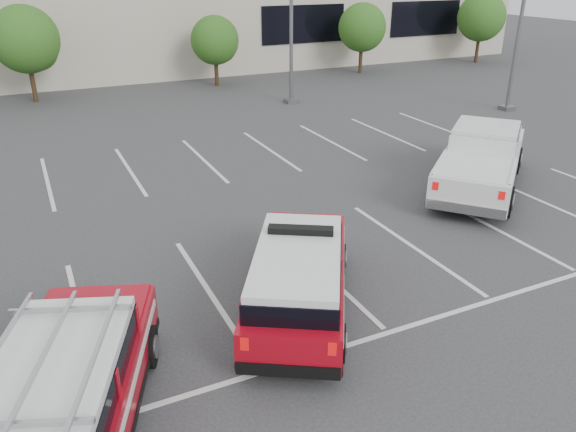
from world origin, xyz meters
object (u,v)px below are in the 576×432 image
object	(u,v)px
tree_right	(363,29)
white_pickup	(480,165)
tree_far_right	(482,19)
fire_chief_suv	(299,281)
tree_mid_right	(216,42)
ladder_suv	(67,399)
tree_mid_left	(27,42)

from	to	relation	value
tree_right	white_pickup	bearing A→B (deg)	-112.01
tree_far_right	fire_chief_suv	xyz separation A→B (m)	(-26.34, -23.45, -2.33)
tree_right	tree_mid_right	bearing A→B (deg)	-180.00
tree_right	fire_chief_suv	xyz separation A→B (m)	(-16.34, -23.45, -2.06)
fire_chief_suv	white_pickup	world-z (taller)	white_pickup
tree_far_right	fire_chief_suv	bearing A→B (deg)	-138.32
tree_mid_right	white_pickup	size ratio (longest dim) A/B	0.65
fire_chief_suv	white_pickup	distance (m)	9.27
tree_mid_right	tree_far_right	bearing A→B (deg)	0.00
tree_far_right	fire_chief_suv	size ratio (longest dim) A/B	0.93
tree_right	ladder_suv	world-z (taller)	tree_right
tree_mid_left	tree_far_right	xyz separation A→B (m)	(30.00, 0.00, 0.00)
tree_mid_left	ladder_suv	xyz separation A→B (m)	(-0.97, -25.07, -2.27)
fire_chief_suv	tree_far_right	bearing A→B (deg)	72.52
tree_mid_right	tree_far_right	xyz separation A→B (m)	(20.00, 0.00, 0.54)
tree_mid_left	ladder_suv	bearing A→B (deg)	-92.22
tree_right	fire_chief_suv	size ratio (longest dim) A/B	0.85
white_pickup	ladder_suv	bearing A→B (deg)	-107.88
tree_mid_left	fire_chief_suv	world-z (taller)	tree_mid_left
tree_right	ladder_suv	size ratio (longest dim) A/B	0.84
fire_chief_suv	white_pickup	xyz separation A→B (m)	(8.43, 3.88, 0.06)
tree_far_right	white_pickup	distance (m)	26.63
tree_mid_right	tree_right	bearing A→B (deg)	0.00
tree_far_right	ladder_suv	bearing A→B (deg)	-141.01
tree_mid_right	ladder_suv	distance (m)	27.42
fire_chief_suv	white_pickup	bearing A→B (deg)	55.55
tree_mid_left	white_pickup	world-z (taller)	tree_mid_left
tree_mid_left	ladder_suv	world-z (taller)	tree_mid_left
tree_mid_right	fire_chief_suv	size ratio (longest dim) A/B	0.77
fire_chief_suv	ladder_suv	world-z (taller)	ladder_suv
tree_far_right	fire_chief_suv	distance (m)	35.34
tree_mid_right	white_pickup	distance (m)	19.76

